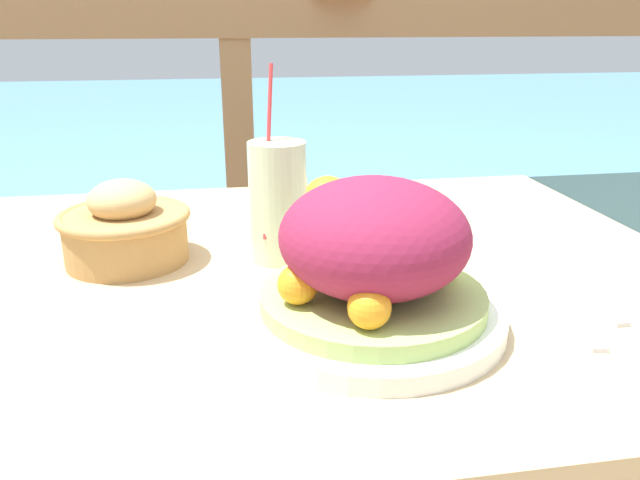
{
  "coord_description": "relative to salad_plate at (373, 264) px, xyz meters",
  "views": [
    {
      "loc": [
        -0.06,
        -0.74,
        1.04
      ],
      "look_at": [
        0.06,
        -0.07,
        0.8
      ],
      "focal_mm": 35.0,
      "sensor_mm": 36.0,
      "label": 1
    }
  ],
  "objects": [
    {
      "name": "salad_plate",
      "position": [
        0.0,
        0.0,
        0.0
      ],
      "size": [
        0.27,
        0.27,
        0.16
      ],
      "color": "white",
      "rests_on": "patio_table"
    },
    {
      "name": "knife",
      "position": [
        0.25,
        0.04,
        -0.06
      ],
      "size": [
        0.02,
        0.18,
        0.0
      ],
      "color": "silver",
      "rests_on": "patio_table"
    },
    {
      "name": "bread_basket",
      "position": [
        -0.27,
        0.23,
        -0.02
      ],
      "size": [
        0.17,
        0.17,
        0.11
      ],
      "color": "#AD7F47",
      "rests_on": "patio_table"
    },
    {
      "name": "patio_table",
      "position": [
        -0.09,
        0.17,
        -0.17
      ],
      "size": [
        1.12,
        0.82,
        0.74
      ],
      "color": "tan",
      "rests_on": "ground_plane"
    },
    {
      "name": "fork",
      "position": [
        0.21,
        -0.01,
        -0.06
      ],
      "size": [
        0.04,
        0.18,
        0.0
      ],
      "color": "silver",
      "rests_on": "patio_table"
    },
    {
      "name": "orange_near_basket",
      "position": [
        0.01,
        0.33,
        -0.03
      ],
      "size": [
        0.08,
        0.08,
        0.08
      ],
      "color": "orange",
      "rests_on": "patio_table"
    },
    {
      "name": "railing_fence",
      "position": [
        -0.09,
        0.95,
        0.01
      ],
      "size": [
        2.8,
        0.08,
        1.09
      ],
      "color": "brown",
      "rests_on": "ground_plane"
    },
    {
      "name": "drink_glass",
      "position": [
        -0.08,
        0.2,
        0.01
      ],
      "size": [
        0.07,
        0.08,
        0.25
      ],
      "color": "beige",
      "rests_on": "patio_table"
    },
    {
      "name": "sea_backdrop",
      "position": [
        -0.09,
        3.45,
        -0.55
      ],
      "size": [
        12.0,
        4.0,
        0.5
      ],
      "color": "#568EA8",
      "rests_on": "ground_plane"
    }
  ]
}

